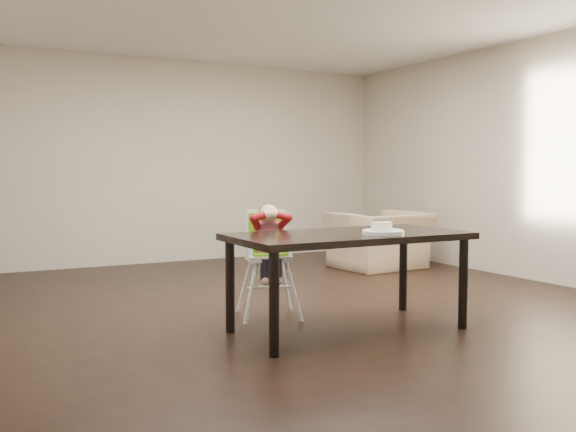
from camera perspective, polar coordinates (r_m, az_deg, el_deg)
name	(u,v)px	position (r m, az deg, el deg)	size (l,w,h in m)	color
ground	(308,310)	(5.69, 1.79, -8.36)	(7.00, 7.00, 0.00)	black
room_walls	(308,97)	(5.60, 1.83, 10.53)	(6.02, 7.02, 2.71)	#BEB59D
dining_table	(348,243)	(4.90, 5.38, -2.43)	(1.80, 0.90, 0.75)	black
high_chair	(268,238)	(5.36, -1.78, -1.93)	(0.49, 0.49, 0.94)	white
plate	(383,230)	(4.83, 8.47, -1.23)	(0.39, 0.39, 0.09)	white
armchair	(381,231)	(8.13, 8.25, -1.29)	(1.09, 0.71, 0.95)	tan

